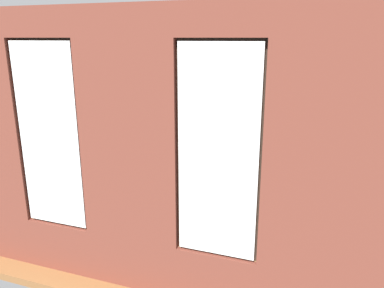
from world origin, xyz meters
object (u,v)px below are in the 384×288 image
coffee_table (191,181)px  remote_black (184,175)px  couch_by_window (169,237)px  papasan_chair (189,148)px  potted_plant_by_left_couch (306,176)px  potted_plant_foreground_right (141,136)px  potted_plant_near_tv (57,177)px  couch_left (327,206)px  table_plant_small (191,171)px  potted_plant_beside_window_right (61,198)px  potted_plant_between_couches (285,232)px  media_console (72,179)px  potted_plant_corner_far_left (345,243)px  remote_gray (194,180)px  candle_jar (213,176)px  potted_plant_corner_near_left (336,156)px  tv_flatscreen (69,147)px  cup_ceramic (167,175)px

coffee_table → remote_black: (0.17, -0.09, 0.07)m
couch_by_window → papasan_chair: couch_by_window is taller
potted_plant_by_left_couch → potted_plant_foreground_right: bearing=-12.8°
couch_by_window → potted_plant_near_tv: 2.23m
couch_by_window → couch_left: same height
couch_by_window → coffee_table: 1.88m
table_plant_small → potted_plant_near_tv: 2.26m
potted_plant_beside_window_right → potted_plant_between_couches: bearing=-177.0°
media_console → potted_plant_corner_far_left: 5.13m
remote_black → potted_plant_between_couches: size_ratio=0.12×
potted_plant_between_couches → remote_gray: bearing=-44.0°
coffee_table → potted_plant_near_tv: size_ratio=1.27×
candle_jar → remote_gray: bearing=39.8°
potted_plant_corner_far_left → couch_by_window: bearing=-2.6°
papasan_chair → potted_plant_foreground_right: bearing=-12.1°
potted_plant_near_tv → potted_plant_foreground_right: 3.44m
media_console → potted_plant_corner_near_left: (-4.83, -2.43, 0.25)m
candle_jar → tv_flatscreen: bearing=9.1°
tv_flatscreen → potted_plant_by_left_couch: 4.56m
media_console → potted_plant_beside_window_right: (-1.08, 1.63, 0.46)m
coffee_table → potted_plant_between_couches: 2.58m
couch_left → media_console: (4.68, 0.17, -0.09)m
coffee_table → potted_plant_corner_far_left: (-2.50, 1.95, 0.32)m
potted_plant_corner_far_left → couch_left: bearing=-85.1°
potted_plant_between_couches → papasan_chair: bearing=-54.6°
candle_jar → potted_plant_near_tv: (2.17, 1.49, 0.23)m
potted_plant_foreground_right → tv_flatscreen: bearing=82.8°
couch_left → candle_jar: (1.97, -0.27, 0.17)m
media_console → potted_plant_corner_near_left: 5.42m
table_plant_small → remote_gray: (-0.10, 0.11, -0.13)m
potted_plant_near_tv → potted_plant_foreground_right: bearing=-85.8°
couch_left → cup_ceramic: 2.76m
potted_plant_between_couches → candle_jar: bearing=-52.4°
remote_black → potted_plant_between_couches: 2.76m
potted_plant_foreground_right → potted_plant_corner_near_left: bearing=-179.4°
table_plant_small → tv_flatscreen: (2.34, 0.31, 0.29)m
candle_jar → potted_plant_beside_window_right: 2.65m
table_plant_small → potted_plant_corner_far_left: 3.17m
papasan_chair → potted_plant_foreground_right: (1.36, -0.29, 0.10)m
cup_ceramic → potted_plant_between_couches: size_ratio=0.06×
potted_plant_between_couches → potted_plant_corner_near_left: size_ratio=1.84×
tv_flatscreen → papasan_chair: size_ratio=0.97×
couch_by_window → potted_plant_corner_near_left: (-2.14, -3.96, 0.16)m
couch_by_window → cup_ceramic: 1.91m
coffee_table → remote_gray: remote_gray is taller
couch_by_window → potted_plant_corner_near_left: bearing=-118.4°
candle_jar → papasan_chair: size_ratio=0.08×
table_plant_small → remote_black: bearing=-27.1°
papasan_chair → tv_flatscreen: bearing=51.5°
remote_gray → couch_by_window: bearing=-19.8°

